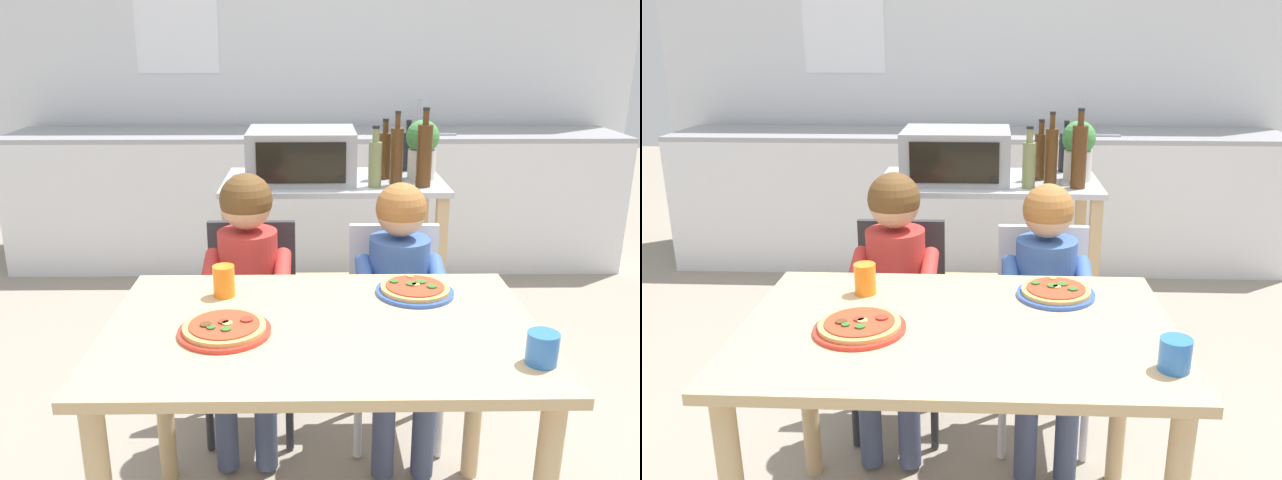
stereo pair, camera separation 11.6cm
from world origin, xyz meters
TOP-DOWN VIEW (x-y plane):
  - ground_plane at (0.00, 1.20)m, footprint 11.96×11.96m
  - back_wall_tiled at (-0.00, 3.05)m, footprint 4.45×0.14m
  - kitchen_counter at (0.00, 2.64)m, footprint 4.00×0.60m
  - kitchen_island_cart at (0.08, 1.31)m, footprint 1.01×0.55m
  - toaster_oven at (-0.07, 1.28)m, footprint 0.48×0.38m
  - bottle_tall_green_wine at (0.45, 1.51)m, footprint 0.07×0.07m
  - bottle_slim_sauce at (0.47, 1.15)m, footprint 0.07×0.07m
  - bottle_squat_spirits at (0.31, 1.32)m, footprint 0.06×0.06m
  - bottle_brown_beer at (0.35, 1.17)m, footprint 0.06×0.06m
  - bottle_dark_olive_oil at (0.25, 1.15)m, footprint 0.06×0.06m
  - potted_herb_plant at (0.48, 1.31)m, footprint 0.15×0.15m
  - dining_table at (0.00, 0.00)m, footprint 1.19×0.78m
  - dining_chair_left at (-0.26, 0.69)m, footprint 0.36×0.36m
  - dining_chair_right at (0.29, 0.64)m, footprint 0.36×0.36m
  - child_in_red_shirt at (-0.26, 0.57)m, footprint 0.32×0.42m
  - child_in_blue_striped_shirt at (0.29, 0.52)m, footprint 0.32×0.42m
  - pizza_plate_red_rimmed at (-0.26, -0.05)m, footprint 0.25×0.25m
  - pizza_plate_blue_rimmed at (0.29, 0.22)m, footprint 0.24×0.24m
  - drinking_cup_blue at (0.53, -0.23)m, footprint 0.08×0.08m
  - drinking_cup_orange at (-0.29, 0.21)m, footprint 0.07×0.07m

SIDE VIEW (x-z plane):
  - ground_plane at x=0.00m, z-range 0.00..0.00m
  - kitchen_counter at x=0.00m, z-range -0.10..0.99m
  - dining_chair_left at x=-0.26m, z-range 0.07..0.89m
  - dining_chair_right at x=0.29m, z-range 0.07..0.89m
  - kitchen_island_cart at x=0.08m, z-range 0.14..1.02m
  - dining_table at x=0.00m, z-range 0.26..1.01m
  - child_in_blue_striped_shirt at x=0.29m, z-range 0.14..1.14m
  - child_in_red_shirt at x=-0.26m, z-range 0.15..1.18m
  - pizza_plate_blue_rimmed at x=0.29m, z-range 0.75..0.78m
  - pizza_plate_red_rimmed at x=-0.26m, z-range 0.75..0.78m
  - drinking_cup_blue at x=0.53m, z-range 0.75..0.83m
  - drinking_cup_orange at x=-0.29m, z-range 0.75..0.85m
  - bottle_tall_green_wine at x=0.45m, z-range 0.85..1.09m
  - bottle_dark_olive_oil at x=0.25m, z-range 0.85..1.12m
  - bottle_squat_spirits at x=0.31m, z-range 0.85..1.12m
  - toaster_oven at x=-0.07m, z-range 0.87..1.11m
  - bottle_brown_beer at x=0.35m, z-range 0.84..1.17m
  - bottle_slim_sauce at x=0.47m, z-range 0.84..1.19m
  - potted_herb_plant at x=0.48m, z-range 0.88..1.16m
  - back_wall_tiled at x=0.00m, z-range 0.00..2.70m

